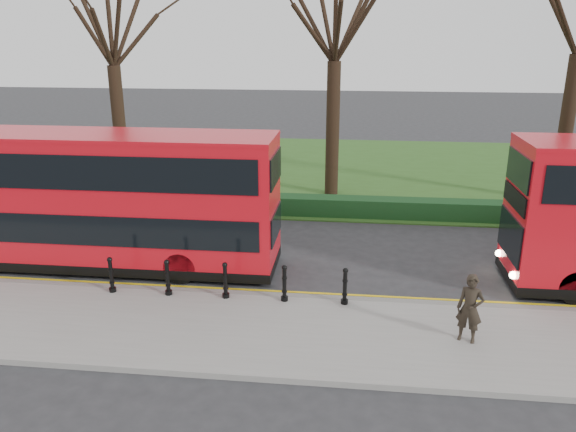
# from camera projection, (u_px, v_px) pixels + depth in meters

# --- Properties ---
(ground) EXTENTS (120.00, 120.00, 0.00)m
(ground) POSITION_uv_depth(u_px,v_px,m) (251.00, 283.00, 16.94)
(ground) COLOR #28282B
(ground) RESTS_ON ground
(pavement) EXTENTS (60.00, 4.00, 0.15)m
(pavement) POSITION_uv_depth(u_px,v_px,m) (230.00, 330.00, 14.09)
(pavement) COLOR gray
(pavement) RESTS_ON ground
(kerb) EXTENTS (60.00, 0.25, 0.16)m
(kerb) POSITION_uv_depth(u_px,v_px,m) (245.00, 295.00, 15.97)
(kerb) COLOR slate
(kerb) RESTS_ON ground
(grass_verge) EXTENTS (60.00, 18.00, 0.06)m
(grass_verge) POSITION_uv_depth(u_px,v_px,m) (299.00, 168.00, 31.10)
(grass_verge) COLOR #2B511B
(grass_verge) RESTS_ON ground
(hedge) EXTENTS (60.00, 0.90, 0.80)m
(hedge) POSITION_uv_depth(u_px,v_px,m) (280.00, 205.00, 23.24)
(hedge) COLOR black
(hedge) RESTS_ON ground
(yellow_line_outer) EXTENTS (60.00, 0.10, 0.01)m
(yellow_line_outer) POSITION_uv_depth(u_px,v_px,m) (247.00, 293.00, 16.28)
(yellow_line_outer) COLOR yellow
(yellow_line_outer) RESTS_ON ground
(yellow_line_inner) EXTENTS (60.00, 0.10, 0.01)m
(yellow_line_inner) POSITION_uv_depth(u_px,v_px,m) (248.00, 290.00, 16.47)
(yellow_line_inner) COLOR yellow
(yellow_line_inner) RESTS_ON ground
(tree_left) EXTENTS (6.73, 6.73, 10.52)m
(tree_left) POSITION_uv_depth(u_px,v_px,m) (110.00, 22.00, 24.88)
(tree_left) COLOR black
(tree_left) RESTS_ON ground
(tree_mid) EXTENTS (7.01, 7.01, 10.96)m
(tree_mid) POSITION_uv_depth(u_px,v_px,m) (336.00, 14.00, 23.70)
(tree_mid) COLOR black
(tree_mid) RESTS_ON ground
(bollard_row) EXTENTS (6.74, 0.15, 1.00)m
(bollard_row) POSITION_uv_depth(u_px,v_px,m) (225.00, 281.00, 15.52)
(bollard_row) COLOR black
(bollard_row) RESTS_ON pavement
(bus_lead) EXTENTS (10.80, 2.48, 4.29)m
(bus_lead) POSITION_uv_depth(u_px,v_px,m) (105.00, 201.00, 17.57)
(bus_lead) COLOR red
(bus_lead) RESTS_ON ground
(pedestrian) EXTENTS (0.72, 0.60, 1.69)m
(pedestrian) POSITION_uv_depth(u_px,v_px,m) (470.00, 309.00, 13.22)
(pedestrian) COLOR black
(pedestrian) RESTS_ON pavement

